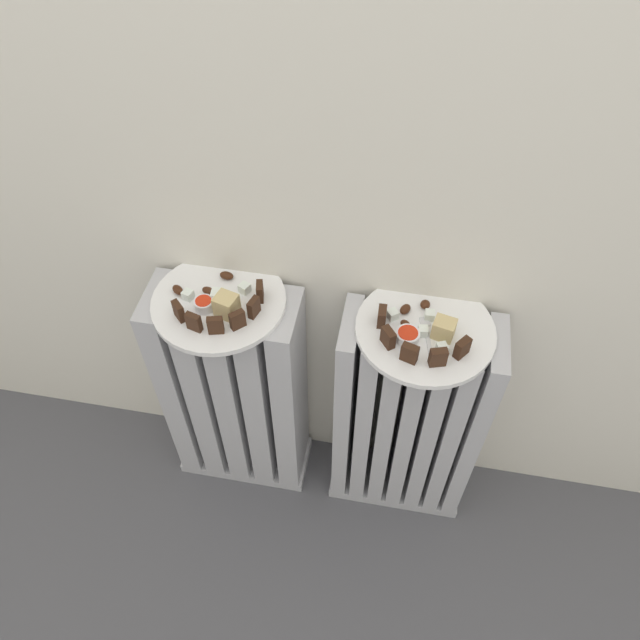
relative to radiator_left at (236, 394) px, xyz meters
name	(u,v)px	position (x,y,z in m)	size (l,w,h in m)	color
ground_plane	(300,569)	(0.21, -0.28, -0.32)	(6.00, 6.00, 0.00)	#4C4C51
radiator_left	(236,394)	(0.00, 0.00, 0.00)	(0.34, 0.15, 0.66)	#B2B2B7
radiator_right	(407,420)	(0.42, 0.00, 0.00)	(0.34, 0.15, 0.66)	#B2B2B7
plate_left	(219,302)	(0.00, 0.00, 0.34)	(0.28, 0.28, 0.01)	white
plate_right	(425,330)	(0.42, 0.00, 0.34)	(0.28, 0.28, 0.01)	white
dark_cake_slice_left_0	(179,311)	(-0.06, -0.06, 0.37)	(0.03, 0.01, 0.04)	#382114
dark_cake_slice_left_1	(194,322)	(-0.02, -0.08, 0.37)	(0.03, 0.01, 0.04)	#382114
dark_cake_slice_left_2	(215,325)	(0.02, -0.08, 0.37)	(0.03, 0.01, 0.04)	#382114
dark_cake_slice_left_3	(238,320)	(0.06, -0.06, 0.37)	(0.03, 0.01, 0.04)	#382114
dark_cake_slice_left_4	(254,307)	(0.08, -0.02, 0.37)	(0.03, 0.01, 0.04)	#382114
dark_cake_slice_left_5	(260,292)	(0.08, 0.02, 0.37)	(0.03, 0.01, 0.04)	#382114
marble_cake_slice_left_0	(227,306)	(0.03, -0.03, 0.37)	(0.04, 0.04, 0.05)	tan
turkish_delight_left_0	(245,288)	(0.05, 0.03, 0.36)	(0.02, 0.02, 0.02)	white
turkish_delight_left_1	(188,295)	(-0.06, -0.01, 0.36)	(0.02, 0.02, 0.02)	white
turkish_delight_left_2	(218,296)	(0.00, 0.00, 0.36)	(0.03, 0.03, 0.03)	white
medjool_date_left_0	(178,290)	(-0.09, 0.00, 0.35)	(0.03, 0.02, 0.02)	#3D1E0F
medjool_date_left_1	(208,291)	(-0.02, 0.01, 0.35)	(0.03, 0.02, 0.02)	#3D1E0F
medjool_date_left_2	(227,276)	(0.00, 0.06, 0.35)	(0.03, 0.02, 0.02)	#3D1E0F
jam_bowl_left	(204,304)	(-0.02, -0.03, 0.36)	(0.04, 0.04, 0.02)	white
dark_cake_slice_right_0	(382,316)	(0.33, 0.00, 0.37)	(0.03, 0.02, 0.04)	#382114
dark_cake_slice_right_1	(388,337)	(0.35, -0.05, 0.37)	(0.03, 0.02, 0.04)	#382114
dark_cake_slice_right_2	(409,353)	(0.39, -0.08, 0.37)	(0.03, 0.02, 0.04)	#382114
dark_cake_slice_right_3	(438,357)	(0.45, -0.08, 0.37)	(0.03, 0.02, 0.04)	#382114
dark_cake_slice_right_4	(462,348)	(0.49, -0.05, 0.37)	(0.03, 0.02, 0.04)	#382114
marble_cake_slice_right_0	(444,329)	(0.45, -0.01, 0.37)	(0.04, 0.03, 0.04)	tan
turkish_delight_right_0	(423,331)	(0.41, -0.02, 0.35)	(0.02, 0.02, 0.02)	white
turkish_delight_right_1	(393,315)	(0.35, 0.01, 0.35)	(0.02, 0.02, 0.02)	white
turkish_delight_right_2	(442,348)	(0.45, -0.05, 0.35)	(0.02, 0.02, 0.02)	white
turkish_delight_right_3	(430,315)	(0.42, 0.03, 0.35)	(0.02, 0.02, 0.02)	white
medjool_date_right_0	(405,324)	(0.38, 0.00, 0.35)	(0.02, 0.02, 0.01)	#3D1E0F
medjool_date_right_1	(405,309)	(0.38, 0.03, 0.35)	(0.03, 0.02, 0.02)	#3D1E0F
medjool_date_right_2	(425,304)	(0.41, 0.05, 0.35)	(0.02, 0.02, 0.02)	#3D1E0F
jam_bowl_right	(408,335)	(0.39, -0.03, 0.36)	(0.05, 0.05, 0.02)	white
fork	(427,333)	(0.42, -0.01, 0.35)	(0.03, 0.10, 0.00)	silver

